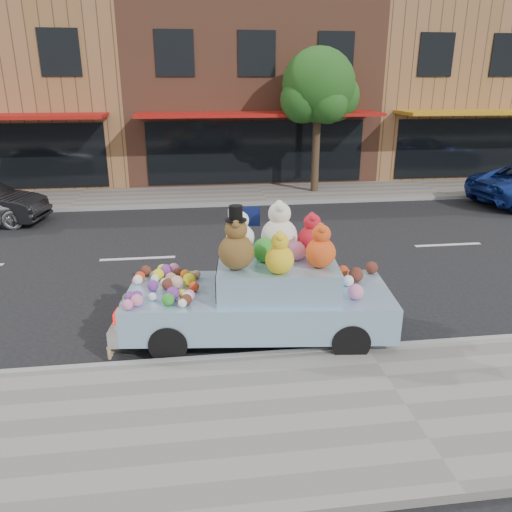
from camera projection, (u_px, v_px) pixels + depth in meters
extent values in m
plane|color=black|center=(299.00, 252.00, 12.61)|extent=(120.00, 120.00, 0.00)
cube|color=gray|center=(405.00, 408.00, 6.52)|extent=(60.00, 3.00, 0.12)
cube|color=gray|center=(262.00, 194.00, 18.66)|extent=(60.00, 3.00, 0.12)
cube|color=gray|center=(366.00, 349.00, 7.92)|extent=(60.00, 0.12, 0.13)
cube|color=gray|center=(268.00, 203.00, 17.26)|extent=(60.00, 0.12, 0.13)
cube|color=#96653F|center=(14.00, 94.00, 21.39)|extent=(10.00, 8.00, 7.00)
cube|color=black|center=(60.00, 52.00, 17.51)|extent=(1.40, 0.06, 1.60)
cube|color=brown|center=(245.00, 93.00, 22.64)|extent=(10.00, 8.00, 7.00)
cube|color=#332D2B|center=(244.00, 4.00, 21.42)|extent=(10.00, 8.00, 0.30)
cube|color=black|center=(257.00, 152.00, 19.59)|extent=(8.50, 0.06, 2.40)
cube|color=#AB140F|center=(260.00, 114.00, 18.27)|extent=(9.00, 1.80, 0.12)
cube|color=black|center=(175.00, 53.00, 18.01)|extent=(1.40, 0.06, 1.60)
cube|color=black|center=(257.00, 54.00, 18.39)|extent=(1.40, 0.06, 1.60)
cube|color=black|center=(336.00, 54.00, 18.76)|extent=(1.40, 0.06, 1.60)
cube|color=#96653F|center=(452.00, 93.00, 23.89)|extent=(10.00, 8.00, 7.00)
cube|color=#332D2B|center=(463.00, 8.00, 22.67)|extent=(10.00, 8.00, 0.30)
cube|color=black|center=(493.00, 148.00, 20.84)|extent=(8.50, 0.06, 2.40)
cube|color=#C78A17|center=(512.00, 112.00, 19.52)|extent=(9.00, 1.80, 0.12)
cube|color=black|center=(436.00, 55.00, 19.26)|extent=(1.40, 0.06, 1.60)
cube|color=black|center=(508.00, 55.00, 19.64)|extent=(1.40, 0.06, 1.60)
cylinder|color=#38281C|center=(316.00, 151.00, 18.39)|extent=(0.28, 0.28, 3.20)
sphere|color=#1D4E16|center=(318.00, 85.00, 17.62)|extent=(2.60, 2.60, 2.60)
sphere|color=#1D4E16|center=(335.00, 96.00, 18.12)|extent=(1.80, 1.80, 1.80)
sphere|color=#1D4E16|center=(303.00, 100.00, 17.52)|extent=(1.60, 1.60, 1.60)
sphere|color=#1D4E16|center=(328.00, 103.00, 17.28)|extent=(1.40, 1.40, 1.40)
sphere|color=#1D4E16|center=(306.00, 93.00, 18.24)|extent=(1.60, 1.60, 1.60)
cylinder|color=black|center=(350.00, 341.00, 7.69)|extent=(0.62, 0.27, 0.60)
cylinder|color=black|center=(334.00, 299.00, 9.16)|extent=(0.62, 0.27, 0.60)
cylinder|color=black|center=(169.00, 343.00, 7.64)|extent=(0.62, 0.27, 0.60)
cylinder|color=black|center=(181.00, 301.00, 9.11)|extent=(0.62, 0.27, 0.60)
cube|color=#94BEDD|center=(259.00, 306.00, 8.32)|extent=(4.46, 2.17, 0.60)
cube|color=#94BEDD|center=(277.00, 275.00, 8.14)|extent=(2.06, 1.70, 0.50)
cube|color=silver|center=(126.00, 315.00, 8.32)|extent=(0.36, 1.79, 0.26)
cube|color=red|center=(117.00, 316.00, 7.58)|extent=(0.09, 0.28, 0.16)
cube|color=red|center=(136.00, 282.00, 8.86)|extent=(0.09, 0.28, 0.16)
cube|color=black|center=(219.00, 275.00, 8.12)|extent=(0.19, 1.30, 0.40)
sphere|color=brown|center=(236.00, 252.00, 7.62)|extent=(0.56, 0.56, 0.56)
sphere|color=brown|center=(236.00, 229.00, 7.50)|extent=(0.34, 0.34, 0.34)
sphere|color=brown|center=(237.00, 224.00, 7.35)|extent=(0.13, 0.13, 0.13)
sphere|color=brown|center=(235.00, 220.00, 7.57)|extent=(0.13, 0.13, 0.13)
cylinder|color=black|center=(236.00, 220.00, 7.45)|extent=(0.33, 0.33, 0.02)
cylinder|color=black|center=(236.00, 213.00, 7.41)|extent=(0.21, 0.21, 0.22)
sphere|color=beige|center=(279.00, 236.00, 8.28)|extent=(0.61, 0.61, 0.61)
sphere|color=beige|center=(280.00, 213.00, 8.15)|extent=(0.38, 0.38, 0.38)
sphere|color=beige|center=(281.00, 208.00, 7.99)|extent=(0.14, 0.14, 0.14)
sphere|color=beige|center=(278.00, 204.00, 8.23)|extent=(0.14, 0.14, 0.14)
sphere|color=#D64314|center=(321.00, 253.00, 7.70)|extent=(0.47, 0.47, 0.47)
sphere|color=#D64314|center=(321.00, 234.00, 7.60)|extent=(0.29, 0.29, 0.29)
sphere|color=#D64314|center=(323.00, 230.00, 7.47)|extent=(0.11, 0.11, 0.11)
sphere|color=#D64314|center=(320.00, 226.00, 7.67)|extent=(0.11, 0.11, 0.11)
sphere|color=#B01222|center=(312.00, 239.00, 8.36)|extent=(0.46, 0.46, 0.46)
sphere|color=#B01222|center=(312.00, 222.00, 8.26)|extent=(0.29, 0.29, 0.29)
sphere|color=#B01222|center=(314.00, 218.00, 8.14)|extent=(0.11, 0.11, 0.11)
sphere|color=#B01222|center=(311.00, 215.00, 8.33)|extent=(0.11, 0.11, 0.11)
sphere|color=silver|center=(240.00, 238.00, 8.38)|extent=(0.49, 0.49, 0.49)
sphere|color=silver|center=(240.00, 220.00, 8.28)|extent=(0.30, 0.30, 0.30)
sphere|color=silver|center=(241.00, 216.00, 8.15)|extent=(0.11, 0.11, 0.11)
sphere|color=silver|center=(239.00, 213.00, 8.34)|extent=(0.11, 0.11, 0.11)
sphere|color=gold|center=(280.00, 260.00, 7.46)|extent=(0.44, 0.44, 0.44)
sphere|color=gold|center=(280.00, 242.00, 7.37)|extent=(0.27, 0.27, 0.27)
sphere|color=gold|center=(281.00, 238.00, 7.25)|extent=(0.10, 0.10, 0.10)
sphere|color=gold|center=(279.00, 234.00, 7.43)|extent=(0.10, 0.10, 0.10)
sphere|color=#268323|center=(265.00, 250.00, 7.99)|extent=(0.40, 0.40, 0.40)
sphere|color=#D26990|center=(296.00, 251.00, 8.06)|extent=(0.32, 0.32, 0.32)
sphere|color=#F9EDC6|center=(165.00, 283.00, 8.26)|extent=(0.16, 0.16, 0.16)
sphere|color=#66297F|center=(130.00, 297.00, 7.70)|extent=(0.18, 0.18, 0.18)
sphere|color=#B73113|center=(191.00, 277.00, 8.52)|extent=(0.15, 0.15, 0.15)
sphere|color=#66297F|center=(166.00, 270.00, 8.72)|extent=(0.22, 0.22, 0.22)
sphere|color=yellow|center=(183.00, 294.00, 7.86)|extent=(0.14, 0.14, 0.14)
sphere|color=#D26990|center=(137.00, 300.00, 7.57)|extent=(0.19, 0.19, 0.19)
sphere|color=#D26990|center=(174.00, 269.00, 8.80)|extent=(0.21, 0.21, 0.21)
sphere|color=#66297F|center=(173.00, 294.00, 7.78)|extent=(0.22, 0.22, 0.22)
sphere|color=#66297F|center=(137.00, 296.00, 7.77)|extent=(0.16, 0.16, 0.16)
sphere|color=#F9EDC6|center=(187.00, 297.00, 7.72)|extent=(0.17, 0.17, 0.17)
sphere|color=#268323|center=(168.00, 300.00, 7.60)|extent=(0.20, 0.20, 0.20)
sphere|color=#D26990|center=(128.00, 305.00, 7.46)|extent=(0.17, 0.17, 0.17)
sphere|color=#66297F|center=(186.00, 275.00, 8.61)|extent=(0.15, 0.15, 0.15)
sphere|color=#B73113|center=(140.00, 277.00, 8.50)|extent=(0.18, 0.18, 0.18)
sphere|color=yellow|center=(189.00, 280.00, 8.33)|extent=(0.22, 0.22, 0.22)
sphere|color=#F9EDC6|center=(182.00, 303.00, 7.54)|extent=(0.14, 0.14, 0.14)
sphere|color=#D26990|center=(189.00, 295.00, 7.78)|extent=(0.17, 0.17, 0.17)
sphere|color=#927150|center=(171.00, 278.00, 8.42)|extent=(0.19, 0.19, 0.19)
sphere|color=#F9EDC6|center=(138.00, 280.00, 8.39)|extent=(0.16, 0.16, 0.16)
sphere|color=#B73113|center=(194.00, 286.00, 8.11)|extent=(0.17, 0.17, 0.17)
sphere|color=#4F2116|center=(168.00, 284.00, 8.16)|extent=(0.20, 0.20, 0.20)
sphere|color=silver|center=(152.00, 297.00, 7.77)|extent=(0.13, 0.13, 0.13)
sphere|color=yellow|center=(163.00, 270.00, 8.76)|extent=(0.20, 0.20, 0.20)
sphere|color=#927150|center=(196.00, 274.00, 8.64)|extent=(0.15, 0.15, 0.15)
sphere|color=yellow|center=(158.00, 275.00, 8.56)|extent=(0.20, 0.20, 0.20)
sphere|color=#C45D12|center=(186.00, 275.00, 8.57)|extent=(0.19, 0.19, 0.19)
sphere|color=#4F2116|center=(178.00, 272.00, 8.73)|extent=(0.16, 0.16, 0.16)
sphere|color=#4F2116|center=(146.00, 271.00, 8.75)|extent=(0.19, 0.19, 0.19)
sphere|color=#66297F|center=(153.00, 286.00, 8.12)|extent=(0.18, 0.18, 0.18)
sphere|color=silver|center=(155.00, 279.00, 8.47)|extent=(0.14, 0.14, 0.14)
sphere|color=#4F2116|center=(186.00, 300.00, 7.62)|extent=(0.17, 0.17, 0.17)
sphere|color=#D8A88C|center=(177.00, 282.00, 8.20)|extent=(0.22, 0.22, 0.22)
sphere|color=#268323|center=(127.00, 298.00, 8.44)|extent=(0.18, 0.18, 0.18)
sphere|color=#66297F|center=(124.00, 304.00, 8.22)|extent=(0.16, 0.16, 0.16)
sphere|color=silver|center=(117.00, 319.00, 7.77)|extent=(0.13, 0.13, 0.13)
sphere|color=#B73113|center=(119.00, 314.00, 7.87)|extent=(0.17, 0.17, 0.17)
sphere|color=yellow|center=(131.00, 293.00, 8.68)|extent=(0.14, 0.14, 0.14)
sphere|color=#268323|center=(130.00, 294.00, 8.62)|extent=(0.14, 0.14, 0.14)
sphere|color=#F9EDC6|center=(134.00, 287.00, 8.93)|extent=(0.14, 0.14, 0.14)
sphere|color=#D26990|center=(124.00, 305.00, 8.20)|extent=(0.15, 0.15, 0.15)
sphere|color=#D26990|center=(124.00, 306.00, 8.19)|extent=(0.12, 0.12, 0.12)
sphere|color=#4F2116|center=(372.00, 268.00, 8.84)|extent=(0.22, 0.22, 0.22)
sphere|color=#4F2116|center=(356.00, 275.00, 8.48)|extent=(0.26, 0.26, 0.26)
sphere|color=#B73113|center=(343.00, 271.00, 8.74)|extent=(0.19, 0.19, 0.19)
sphere|color=silver|center=(348.00, 281.00, 8.31)|extent=(0.19, 0.19, 0.19)
sphere|color=#927150|center=(349.00, 281.00, 8.32)|extent=(0.17, 0.17, 0.17)
sphere|color=#D26990|center=(356.00, 292.00, 7.81)|extent=(0.25, 0.25, 0.25)
cylinder|color=#997A54|center=(109.00, 354.00, 7.60)|extent=(0.06, 0.06, 0.17)
sphere|color=#997A54|center=(109.00, 348.00, 7.57)|extent=(0.07, 0.07, 0.07)
cylinder|color=#997A54|center=(111.00, 351.00, 7.69)|extent=(0.06, 0.06, 0.17)
sphere|color=#997A54|center=(110.00, 345.00, 7.66)|extent=(0.07, 0.07, 0.07)
cylinder|color=#997A54|center=(112.00, 348.00, 7.78)|extent=(0.06, 0.06, 0.17)
sphere|color=#997A54|center=(112.00, 342.00, 7.75)|extent=(0.07, 0.07, 0.07)
cylinder|color=#997A54|center=(114.00, 345.00, 7.87)|extent=(0.06, 0.06, 0.17)
sphere|color=#997A54|center=(113.00, 339.00, 7.83)|extent=(0.07, 0.07, 0.07)
cylinder|color=#997A54|center=(115.00, 342.00, 7.96)|extent=(0.06, 0.06, 0.17)
sphere|color=#997A54|center=(115.00, 336.00, 7.92)|extent=(0.07, 0.07, 0.07)
cylinder|color=#997A54|center=(117.00, 339.00, 8.04)|extent=(0.06, 0.06, 0.17)
sphere|color=#997A54|center=(116.00, 333.00, 8.01)|extent=(0.07, 0.07, 0.07)
cylinder|color=#997A54|center=(118.00, 336.00, 8.13)|extent=(0.06, 0.06, 0.17)
sphere|color=#997A54|center=(118.00, 331.00, 8.10)|extent=(0.07, 0.07, 0.07)
cylinder|color=#997A54|center=(120.00, 333.00, 8.22)|extent=(0.06, 0.06, 0.17)
sphere|color=#997A54|center=(119.00, 328.00, 8.19)|extent=(0.07, 0.07, 0.07)
cylinder|color=#997A54|center=(121.00, 330.00, 8.31)|extent=(0.06, 0.06, 0.17)
sphere|color=#997A54|center=(120.00, 325.00, 8.28)|extent=(0.07, 0.07, 0.07)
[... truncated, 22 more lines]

